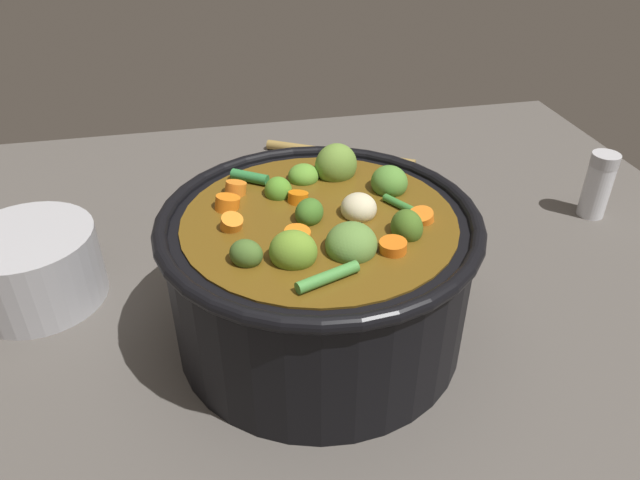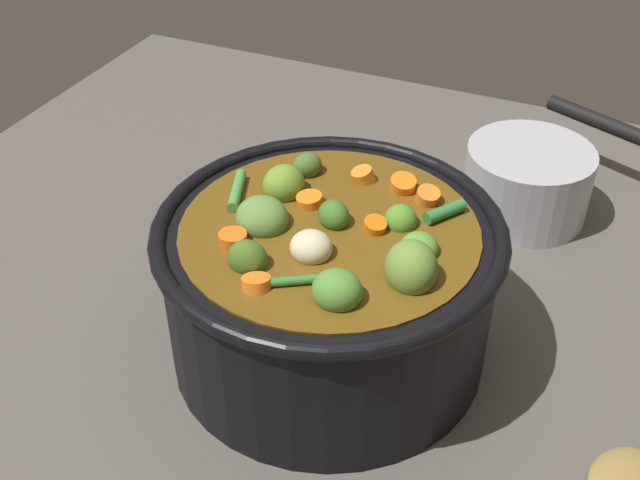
% 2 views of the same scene
% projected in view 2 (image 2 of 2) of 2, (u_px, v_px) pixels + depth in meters
% --- Properties ---
extents(ground_plane, '(1.10, 1.10, 0.00)m').
position_uv_depth(ground_plane, '(328.00, 347.00, 0.72)').
color(ground_plane, '#514C47').
extents(cooking_pot, '(0.29, 0.29, 0.17)m').
position_uv_depth(cooking_pot, '(329.00, 285.00, 0.68)').
color(cooking_pot, black).
rests_on(cooking_pot, ground_plane).
extents(small_saucepan, '(0.18, 0.22, 0.08)m').
position_uv_depth(small_saucepan, '(528.00, 181.00, 0.87)').
color(small_saucepan, '#ADADB2').
rests_on(small_saucepan, ground_plane).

